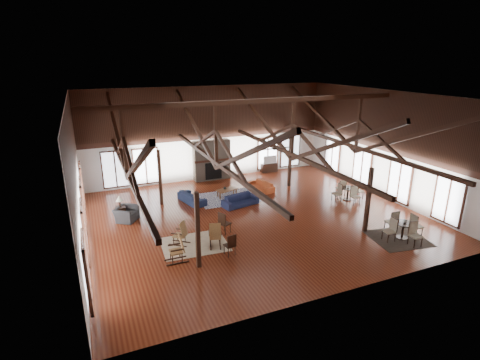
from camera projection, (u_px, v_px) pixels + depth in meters
name	position (u px, v px, depth m)	size (l,w,h in m)	color
floor	(255.00, 216.00, 18.94)	(16.00, 16.00, 0.00)	maroon
ceiling	(256.00, 96.00, 17.07)	(16.00, 14.00, 0.02)	black
wall_back	(209.00, 133.00, 24.14)	(16.00, 0.02, 6.00)	white
wall_front	(349.00, 212.00, 11.88)	(16.00, 0.02, 6.00)	white
wall_left	(76.00, 179.00, 15.05)	(0.02, 14.00, 6.00)	white
wall_right	(385.00, 145.00, 20.96)	(0.02, 14.00, 6.00)	white
roof_truss	(256.00, 138.00, 17.69)	(15.60, 14.07, 3.14)	#33170E
post_grid	(255.00, 188.00, 18.47)	(8.16, 7.16, 3.05)	#33170E
fireplace	(212.00, 160.00, 24.38)	(2.50, 0.69, 2.60)	#766859
ceiling_fan	(275.00, 148.00, 17.09)	(1.60, 1.60, 0.75)	black
sofa_navy_front	(240.00, 200.00, 20.29)	(2.01, 0.79, 0.59)	#141A38
sofa_navy_left	(192.00, 198.00, 20.69)	(0.78, 1.99, 0.58)	#161F3C
sofa_orange	(261.00, 186.00, 22.69)	(0.71, 1.81, 0.53)	#AE4721
coffee_table	(227.00, 190.00, 21.53)	(1.30, 0.89, 0.45)	brown
vase	(225.00, 188.00, 21.49)	(0.17, 0.17, 0.17)	#B2B2B2
armchair	(126.00, 214.00, 18.39)	(1.06, 0.93, 0.69)	#2A2A2C
side_table_lamp	(120.00, 210.00, 18.52)	(0.48, 0.48, 1.23)	black
rocking_chair_a	(181.00, 234.00, 15.96)	(0.93, 0.87, 1.08)	brown
rocking_chair_b	(215.00, 235.00, 15.76)	(0.68, 0.95, 1.11)	brown
rocking_chair_c	(179.00, 249.00, 14.63)	(0.89, 0.51, 1.14)	brown
side_chair_a	(223.00, 221.00, 16.90)	(0.60, 0.60, 1.04)	black
side_chair_b	(231.00, 243.00, 15.03)	(0.46, 0.46, 0.94)	black
cafe_table_near	(403.00, 227.00, 16.51)	(1.99, 1.99, 1.03)	black
cafe_table_far	(348.00, 191.00, 21.03)	(1.91, 1.91, 0.99)	black
cup_near	(405.00, 221.00, 16.46)	(0.13, 0.13, 0.10)	#B2B2B2
cup_far	(348.00, 187.00, 20.94)	(0.12, 0.12, 0.10)	#B2B2B2
tv_console	(269.00, 167.00, 26.32)	(1.20, 0.45, 0.60)	black
television	(269.00, 159.00, 26.15)	(0.98, 0.13, 0.56)	#B2B2B2
rug_tan	(195.00, 244.00, 16.11)	(2.76, 2.17, 0.01)	tan
rug_navy	(227.00, 198.00, 21.47)	(3.26, 2.44, 0.01)	#191C47
rug_dark	(398.00, 238.00, 16.62)	(2.32, 2.11, 0.01)	black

